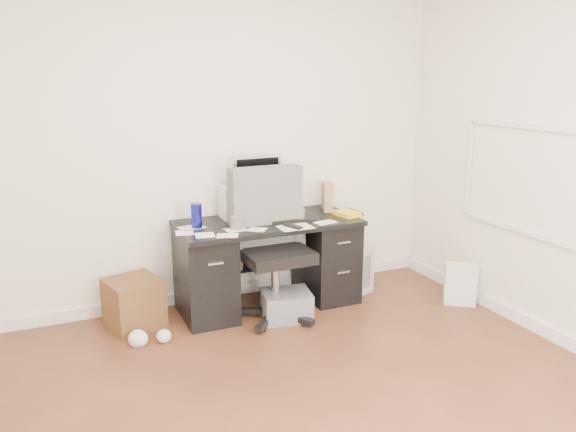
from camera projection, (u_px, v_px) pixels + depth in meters
name	position (u px, v px, depth m)	size (l,w,h in m)	color
ground	(327.00, 417.00, 3.26)	(4.00, 4.00, 0.00)	#492917
room_shell	(335.00, 129.00, 2.88)	(4.02, 4.02, 2.71)	silver
desk	(268.00, 261.00, 4.74)	(1.50, 0.70, 0.75)	black
loose_papers	(247.00, 225.00, 4.53)	(1.10, 0.60, 0.00)	silver
lcd_monitor	(257.00, 185.00, 4.73)	(0.43, 0.24, 0.54)	#B1B1B6
keyboard	(291.00, 220.00, 4.64)	(0.41, 0.14, 0.02)	black
computer_mouse	(302.00, 212.00, 4.80)	(0.07, 0.07, 0.07)	#B1B1B6
travel_mug	(196.00, 216.00, 4.42)	(0.09, 0.09, 0.20)	#161699
white_binder	(225.00, 203.00, 4.68)	(0.11, 0.23, 0.27)	silver
magazine_file	(327.00, 196.00, 4.99)	(0.11, 0.21, 0.25)	olive
pen_cup	(288.00, 197.00, 4.93)	(0.11, 0.11, 0.26)	brown
yellow_book	(347.00, 213.00, 4.82)	(0.17, 0.21, 0.04)	yellow
paper_remote	(295.00, 226.00, 4.45)	(0.27, 0.21, 0.02)	silver
office_chair	(275.00, 246.00, 4.46)	(0.68, 0.68, 1.21)	#535553
pc_tower	(348.00, 265.00, 5.17)	(0.20, 0.45, 0.45)	#ABA79A
shopping_bag	(460.00, 284.00, 4.82)	(0.26, 0.19, 0.36)	silver
wicker_basket	(134.00, 303.00, 4.40)	(0.38, 0.38, 0.38)	#4A2C16
desk_printer	(287.00, 305.00, 4.55)	(0.38, 0.31, 0.22)	slate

